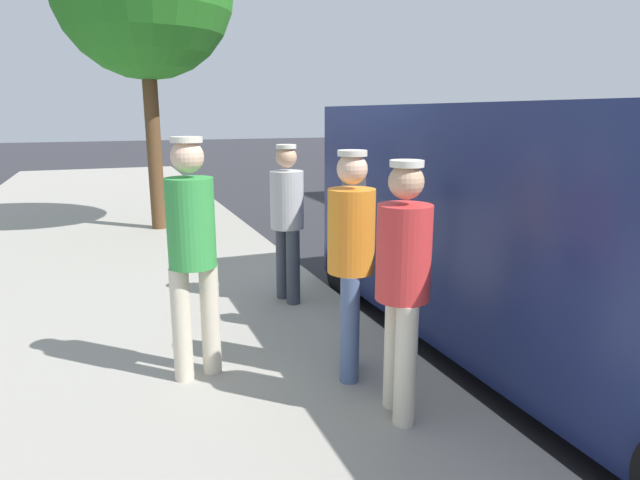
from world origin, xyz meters
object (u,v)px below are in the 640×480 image
at_px(pedestrian_in_orange, 351,251).
at_px(parked_van, 555,228).
at_px(parking_meter_near, 353,222).
at_px(pedestrian_in_red, 403,276).
at_px(pedestrian_in_green, 192,243).
at_px(pedestrian_in_gray, 287,214).

height_order(pedestrian_in_orange, parked_van, parked_van).
xyz_separation_m(parking_meter_near, pedestrian_in_orange, (0.31, 0.65, -0.07)).
bearing_deg(pedestrian_in_red, parked_van, -162.11).
distance_m(pedestrian_in_green, parked_van, 2.92).
bearing_deg(pedestrian_in_orange, parked_van, 177.91).
xyz_separation_m(parking_meter_near, pedestrian_in_gray, (0.23, -1.11, -0.11)).
height_order(pedestrian_in_gray, parked_van, parked_van).
relative_size(pedestrian_in_orange, pedestrian_in_gray, 1.03).
bearing_deg(parking_meter_near, pedestrian_in_red, 79.00).
height_order(pedestrian_in_green, parked_van, parked_van).
height_order(pedestrian_in_gray, pedestrian_in_green, pedestrian_in_green).
distance_m(pedestrian_in_red, pedestrian_in_gray, 2.39).
xyz_separation_m(pedestrian_in_gray, pedestrian_in_green, (1.15, 1.36, 0.10)).
relative_size(pedestrian_in_orange, pedestrian_in_green, 0.95).
relative_size(pedestrian_in_green, parked_van, 0.34).
height_order(parking_meter_near, pedestrian_in_gray, pedestrian_in_gray).
height_order(pedestrian_in_orange, pedestrian_in_red, pedestrian_in_orange).
bearing_deg(pedestrian_in_gray, parking_meter_near, 101.51).
relative_size(parking_meter_near, pedestrian_in_red, 0.92).
height_order(parking_meter_near, pedestrian_in_green, pedestrian_in_green).
xyz_separation_m(pedestrian_in_red, pedestrian_in_gray, (-0.02, -2.39, -0.02)).
relative_size(parking_meter_near, pedestrian_in_green, 0.86).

